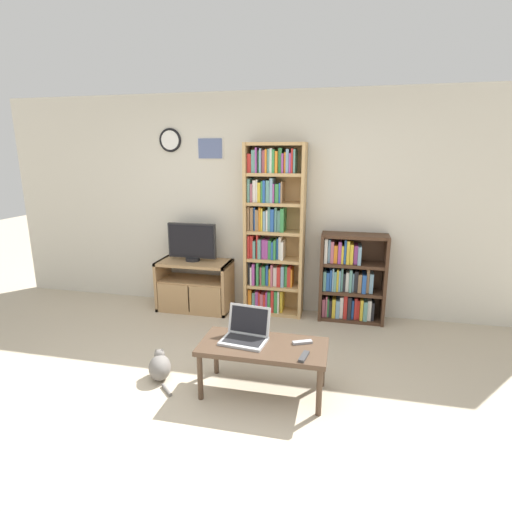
{
  "coord_description": "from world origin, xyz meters",
  "views": [
    {
      "loc": [
        0.98,
        -2.46,
        1.9
      ],
      "look_at": [
        0.15,
        1.23,
        0.93
      ],
      "focal_mm": 28.0,
      "sensor_mm": 36.0,
      "label": 1
    }
  ],
  "objects_px": {
    "remote_far_from_laptop": "(304,356)",
    "bookshelf_short": "(349,280)",
    "television": "(192,242)",
    "laptop": "(246,332)",
    "bookshelf_tall": "(272,232)",
    "remote_near_laptop": "(302,342)",
    "cat": "(160,367)",
    "coffee_table": "(263,350)",
    "tv_stand": "(195,285)"
  },
  "relations": [
    {
      "from": "tv_stand",
      "to": "remote_far_from_laptop",
      "type": "relative_size",
      "value": 5.43
    },
    {
      "from": "remote_near_laptop",
      "to": "cat",
      "type": "xyz_separation_m",
      "value": [
        -1.22,
        -0.08,
        -0.33
      ]
    },
    {
      "from": "coffee_table",
      "to": "remote_far_from_laptop",
      "type": "bearing_deg",
      "value": -22.51
    },
    {
      "from": "coffee_table",
      "to": "television",
      "type": "bearing_deg",
      "value": 127.06
    },
    {
      "from": "remote_far_from_laptop",
      "to": "remote_near_laptop",
      "type": "bearing_deg",
      "value": -71.15
    },
    {
      "from": "tv_stand",
      "to": "coffee_table",
      "type": "xyz_separation_m",
      "value": [
        1.2,
        -1.59,
        0.07
      ]
    },
    {
      "from": "tv_stand",
      "to": "remote_near_laptop",
      "type": "relative_size",
      "value": 5.48
    },
    {
      "from": "coffee_table",
      "to": "remote_near_laptop",
      "type": "bearing_deg",
      "value": 16.25
    },
    {
      "from": "laptop",
      "to": "cat",
      "type": "distance_m",
      "value": 0.86
    },
    {
      "from": "remote_near_laptop",
      "to": "cat",
      "type": "bearing_deg",
      "value": 68.95
    },
    {
      "from": "bookshelf_tall",
      "to": "remote_near_laptop",
      "type": "bearing_deg",
      "value": -70.96
    },
    {
      "from": "laptop",
      "to": "remote_near_laptop",
      "type": "distance_m",
      "value": 0.46
    },
    {
      "from": "coffee_table",
      "to": "tv_stand",
      "type": "bearing_deg",
      "value": 127.13
    },
    {
      "from": "bookshelf_tall",
      "to": "cat",
      "type": "distance_m",
      "value": 2.03
    },
    {
      "from": "coffee_table",
      "to": "cat",
      "type": "distance_m",
      "value": 0.96
    },
    {
      "from": "television",
      "to": "remote_far_from_laptop",
      "type": "height_order",
      "value": "television"
    },
    {
      "from": "tv_stand",
      "to": "bookshelf_short",
      "type": "bearing_deg",
      "value": 3.48
    },
    {
      "from": "coffee_table",
      "to": "cat",
      "type": "relative_size",
      "value": 2.54
    },
    {
      "from": "television",
      "to": "coffee_table",
      "type": "distance_m",
      "value": 2.09
    },
    {
      "from": "laptop",
      "to": "bookshelf_short",
      "type": "bearing_deg",
      "value": 70.46
    },
    {
      "from": "remote_far_from_laptop",
      "to": "bookshelf_short",
      "type": "bearing_deg",
      "value": -90.3
    },
    {
      "from": "bookshelf_short",
      "to": "laptop",
      "type": "distance_m",
      "value": 1.84
    },
    {
      "from": "laptop",
      "to": "remote_near_laptop",
      "type": "xyz_separation_m",
      "value": [
        0.46,
        0.03,
        -0.06
      ]
    },
    {
      "from": "bookshelf_tall",
      "to": "coffee_table",
      "type": "bearing_deg",
      "value": -81.49
    },
    {
      "from": "bookshelf_tall",
      "to": "remote_near_laptop",
      "type": "distance_m",
      "value": 1.8
    },
    {
      "from": "bookshelf_short",
      "to": "remote_near_laptop",
      "type": "bearing_deg",
      "value": -102.73
    },
    {
      "from": "bookshelf_tall",
      "to": "remote_near_laptop",
      "type": "height_order",
      "value": "bookshelf_tall"
    },
    {
      "from": "remote_near_laptop",
      "to": "laptop",
      "type": "bearing_deg",
      "value": 69.5
    },
    {
      "from": "tv_stand",
      "to": "laptop",
      "type": "xyz_separation_m",
      "value": [
        1.05,
        -1.53,
        0.18
      ]
    },
    {
      "from": "tv_stand",
      "to": "television",
      "type": "bearing_deg",
      "value": 123.92
    },
    {
      "from": "television",
      "to": "remote_far_from_laptop",
      "type": "distance_m",
      "value": 2.4
    },
    {
      "from": "remote_near_laptop",
      "to": "cat",
      "type": "relative_size",
      "value": 0.41
    },
    {
      "from": "tv_stand",
      "to": "remote_near_laptop",
      "type": "bearing_deg",
      "value": -44.89
    },
    {
      "from": "bookshelf_short",
      "to": "remote_far_from_laptop",
      "type": "height_order",
      "value": "bookshelf_short"
    },
    {
      "from": "television",
      "to": "remote_far_from_laptop",
      "type": "xyz_separation_m",
      "value": [
        1.57,
        -1.77,
        -0.42
      ]
    },
    {
      "from": "remote_far_from_laptop",
      "to": "cat",
      "type": "distance_m",
      "value": 1.31
    },
    {
      "from": "television",
      "to": "laptop",
      "type": "height_order",
      "value": "television"
    },
    {
      "from": "television",
      "to": "bookshelf_short",
      "type": "relative_size",
      "value": 0.59
    },
    {
      "from": "tv_stand",
      "to": "bookshelf_short",
      "type": "relative_size",
      "value": 0.87
    },
    {
      "from": "remote_near_laptop",
      "to": "television",
      "type": "bearing_deg",
      "value": 20.18
    },
    {
      "from": "bookshelf_tall",
      "to": "bookshelf_short",
      "type": "distance_m",
      "value": 1.06
    },
    {
      "from": "tv_stand",
      "to": "laptop",
      "type": "height_order",
      "value": "laptop"
    },
    {
      "from": "bookshelf_short",
      "to": "cat",
      "type": "relative_size",
      "value": 2.57
    },
    {
      "from": "bookshelf_tall",
      "to": "remote_near_laptop",
      "type": "relative_size",
      "value": 12.37
    },
    {
      "from": "laptop",
      "to": "cat",
      "type": "relative_size",
      "value": 0.97
    },
    {
      "from": "bookshelf_tall",
      "to": "cat",
      "type": "height_order",
      "value": "bookshelf_tall"
    },
    {
      "from": "bookshelf_tall",
      "to": "laptop",
      "type": "distance_m",
      "value": 1.73
    },
    {
      "from": "television",
      "to": "remote_near_laptop",
      "type": "bearing_deg",
      "value": -45.11
    },
    {
      "from": "bookshelf_tall",
      "to": "remote_far_from_laptop",
      "type": "bearing_deg",
      "value": -72.15
    },
    {
      "from": "television",
      "to": "laptop",
      "type": "distance_m",
      "value": 1.94
    }
  ]
}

